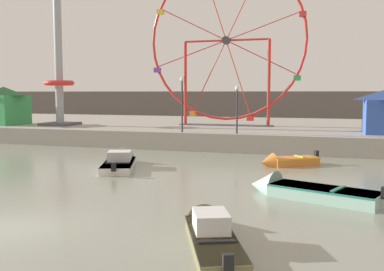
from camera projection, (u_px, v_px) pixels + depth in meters
name	position (u px, v px, depth m)	size (l,w,h in m)	color
ground_plane	(8.00, 229.00, 14.36)	(240.00, 240.00, 0.00)	gray
quay_promenade	(231.00, 130.00, 43.63)	(110.00, 22.37, 1.33)	gray
distant_town_skyline	(267.00, 107.00, 64.81)	(140.00, 3.00, 4.40)	#564C47
motorboat_white_red_stripe	(121.00, 161.00, 26.84)	(3.49, 5.88, 1.52)	silver
motorboat_seafoam	(300.00, 190.00, 18.75)	(5.67, 3.29, 1.41)	#93BCAD
motorboat_orange_hull	(286.00, 161.00, 26.79)	(3.53, 2.99, 1.11)	orange
motorboat_olive_wood	(209.00, 230.00, 13.32)	(3.23, 5.53, 1.29)	olive
ferris_wheel_red_frame	(226.00, 43.00, 40.14)	(14.00, 1.20, 14.48)	red
drop_tower_steel_tower	(59.00, 74.00, 40.74)	(2.80, 2.80, 12.07)	#999EA3
carnival_booth_green_kiosk	(4.00, 105.00, 41.93)	(3.99, 3.98, 3.46)	#33934C
promenade_lamp_near	(237.00, 102.00, 32.53)	(0.32, 0.32, 3.41)	#2D2D33
promenade_lamp_far	(182.00, 96.00, 33.80)	(0.32, 0.32, 4.07)	#2D2D33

